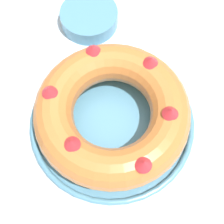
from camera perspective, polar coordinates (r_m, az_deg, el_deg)
The scene contains 5 objects.
ground_plane at distance 1.39m, azimuth 1.25°, elevation -13.23°, with size 8.00×8.00×0.00m, color brown.
dining_table at distance 0.75m, azimuth 2.26°, elevation -4.09°, with size 1.58×1.26×0.72m.
serving_dish at distance 0.68m, azimuth 0.00°, elevation -1.77°, with size 0.35×0.35×0.02m.
bundt_cake at distance 0.63m, azimuth 0.00°, elevation 0.03°, with size 0.32×0.32×0.10m.
side_bowl at distance 0.82m, azimuth -4.18°, elevation 16.84°, with size 0.14×0.14×0.04m, color #518EB2.
Camera 1 is at (-0.07, -0.24, 1.36)m, focal length 50.00 mm.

